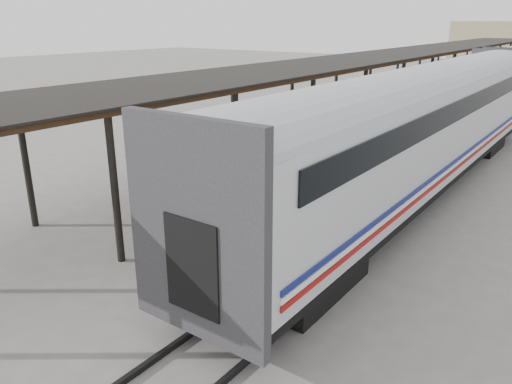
{
  "coord_description": "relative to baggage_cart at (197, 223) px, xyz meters",
  "views": [
    {
      "loc": [
        8.63,
        -9.61,
        6.09
      ],
      "look_at": [
        1.15,
        0.69,
        1.7
      ],
      "focal_mm": 35.0,
      "sensor_mm": 36.0,
      "label": 1
    }
  ],
  "objects": [
    {
      "name": "canopy",
      "position": [
        -2.99,
        24.02,
        3.36
      ],
      "size": [
        4.9,
        64.3,
        4.15
      ],
      "color": "#422B19",
      "rests_on": "ground"
    },
    {
      "name": "building_left",
      "position": [
        -9.59,
        82.02,
        2.35
      ],
      "size": [
        12.0,
        8.0,
        6.0
      ],
      "primitive_type": "cube",
      "color": "tan",
      "rests_on": "ground"
    },
    {
      "name": "porter",
      "position": [
        0.25,
        -0.65,
        1.16
      ],
      "size": [
        0.61,
        0.78,
        1.9
      ],
      "primitive_type": "imported",
      "rotation": [
        0.0,
        0.0,
        1.32
      ],
      "color": "navy",
      "rests_on": "baggage_cart"
    },
    {
      "name": "baggage_cart",
      "position": [
        0.0,
        0.0,
        0.0
      ],
      "size": [
        1.35,
        2.45,
        0.86
      ],
      "rotation": [
        0.0,
        0.0,
        0.04
      ],
      "color": "brown",
      "rests_on": "ground"
    },
    {
      "name": "pedestrian",
      "position": [
        -2.12,
        12.96,
        0.26
      ],
      "size": [
        1.08,
        0.47,
        1.82
      ],
      "primitive_type": "imported",
      "rotation": [
        0.0,
        0.0,
        3.16
      ],
      "color": "black",
      "rests_on": "ground"
    },
    {
      "name": "ground",
      "position": [
        0.41,
        0.02,
        -0.65
      ],
      "size": [
        160.0,
        160.0,
        0.0
      ],
      "primitive_type": "plane",
      "color": "slate",
      "rests_on": "ground"
    },
    {
      "name": "suitcase_stack",
      "position": [
        -0.1,
        0.35,
        0.41
      ],
      "size": [
        1.26,
        1.06,
        0.59
      ],
      "rotation": [
        0.0,
        0.0,
        0.04
      ],
      "color": "#38373A",
      "rests_on": "baggage_cart"
    },
    {
      "name": "luggage_tug",
      "position": [
        -2.06,
        20.38,
        -0.12
      ],
      "size": [
        1.02,
        1.43,
        1.16
      ],
      "rotation": [
        0.0,
        0.0,
        0.18
      ],
      "color": "maroon",
      "rests_on": "ground"
    }
  ]
}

